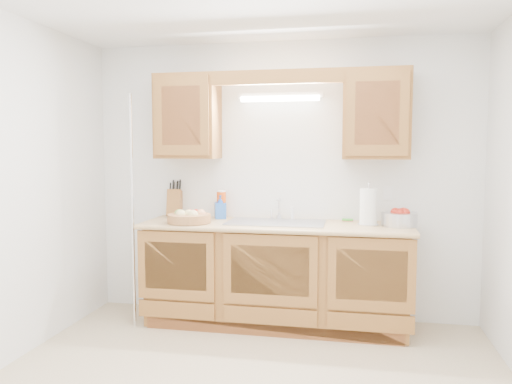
% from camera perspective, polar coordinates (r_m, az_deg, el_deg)
% --- Properties ---
extents(room, '(3.52, 3.50, 2.50)m').
position_cam_1_polar(room, '(3.10, -1.10, -0.38)').
color(room, '#C7B590').
rests_on(room, ground).
extents(base_cabinets, '(2.20, 0.60, 0.86)m').
position_cam_1_polar(base_cabinets, '(4.40, 2.26, -9.48)').
color(base_cabinets, brown).
rests_on(base_cabinets, ground).
extents(countertop, '(2.30, 0.63, 0.04)m').
position_cam_1_polar(countertop, '(4.30, 2.25, -3.85)').
color(countertop, tan).
rests_on(countertop, base_cabinets).
extents(upper_cabinet_left, '(0.55, 0.33, 0.75)m').
position_cam_1_polar(upper_cabinet_left, '(4.60, -7.79, 8.49)').
color(upper_cabinet_left, brown).
rests_on(upper_cabinet_left, room).
extents(upper_cabinet_right, '(0.55, 0.33, 0.75)m').
position_cam_1_polar(upper_cabinet_right, '(4.36, 13.57, 8.60)').
color(upper_cabinet_right, brown).
rests_on(upper_cabinet_right, room).
extents(valance, '(2.20, 0.05, 0.12)m').
position_cam_1_polar(valance, '(4.30, 2.32, 13.01)').
color(valance, brown).
rests_on(valance, room).
extents(fluorescent_fixture, '(0.76, 0.08, 0.08)m').
position_cam_1_polar(fluorescent_fixture, '(4.50, 2.76, 10.81)').
color(fluorescent_fixture, white).
rests_on(fluorescent_fixture, room).
extents(sink, '(0.84, 0.46, 0.36)m').
position_cam_1_polar(sink, '(4.33, 2.29, -4.48)').
color(sink, '#9E9EA3').
rests_on(sink, countertop).
extents(wire_shelf_pole, '(0.03, 0.03, 2.00)m').
position_cam_1_polar(wire_shelf_pole, '(4.39, -13.93, -2.22)').
color(wire_shelf_pole, silver).
rests_on(wire_shelf_pole, ground).
extents(outlet_plate, '(0.08, 0.01, 0.12)m').
position_cam_1_polar(outlet_plate, '(4.53, 14.83, -0.11)').
color(outlet_plate, white).
rests_on(outlet_plate, room).
extents(fruit_basket, '(0.47, 0.47, 0.12)m').
position_cam_1_polar(fruit_basket, '(4.34, -7.63, -2.85)').
color(fruit_basket, '#AE7746').
rests_on(fruit_basket, countertop).
extents(knife_block, '(0.15, 0.22, 0.36)m').
position_cam_1_polar(knife_block, '(4.76, -9.27, -1.24)').
color(knife_block, brown).
rests_on(knife_block, countertop).
extents(orange_canister, '(0.10, 0.10, 0.26)m').
position_cam_1_polar(orange_canister, '(4.60, -3.98, -1.41)').
color(orange_canister, '#E2480C').
rests_on(orange_canister, countertop).
extents(soap_bottle, '(0.13, 0.13, 0.22)m').
position_cam_1_polar(soap_bottle, '(4.57, -4.10, -1.69)').
color(soap_bottle, blue).
rests_on(soap_bottle, countertop).
extents(sponge, '(0.10, 0.07, 0.02)m').
position_cam_1_polar(sponge, '(4.50, 10.42, -3.18)').
color(sponge, '#CC333F').
rests_on(sponge, countertop).
extents(paper_towel, '(0.18, 0.18, 0.36)m').
position_cam_1_polar(paper_towel, '(4.27, 12.72, -1.70)').
color(paper_towel, silver).
rests_on(paper_towel, countertop).
extents(apple_bowl, '(0.33, 0.33, 0.15)m').
position_cam_1_polar(apple_bowl, '(4.30, 16.09, -2.88)').
color(apple_bowl, silver).
rests_on(apple_bowl, countertop).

